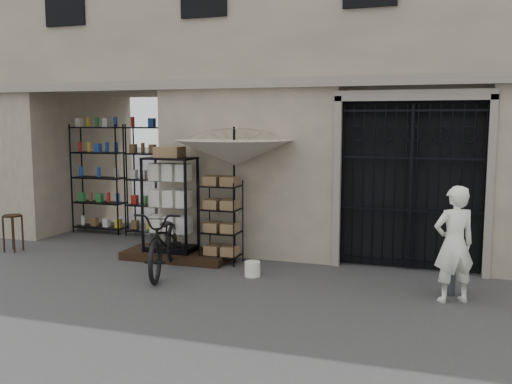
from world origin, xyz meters
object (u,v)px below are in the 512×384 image
(market_umbrella, at_px, (234,146))
(bicycle, at_px, (165,273))
(wire_rack, at_px, (221,223))
(shopkeeper, at_px, (451,301))
(display_cabinet, at_px, (170,209))
(white_bucket, at_px, (252,269))
(wooden_stool, at_px, (13,232))
(steel_bollard, at_px, (451,269))

(market_umbrella, xyz_separation_m, bicycle, (-0.88, -1.02, -2.13))
(wire_rack, xyz_separation_m, shopkeeper, (3.98, -1.02, -0.74))
(display_cabinet, distance_m, wire_rack, 1.03)
(white_bucket, xyz_separation_m, wooden_stool, (-5.08, 0.21, 0.26))
(bicycle, bearing_deg, wooden_stool, 156.23)
(white_bucket, height_order, steel_bollard, steel_bollard)
(steel_bollard, height_order, shopkeeper, steel_bollard)
(white_bucket, distance_m, bicycle, 1.51)
(bicycle, relative_size, steel_bollard, 2.65)
(bicycle, distance_m, wooden_stool, 3.65)
(display_cabinet, relative_size, bicycle, 0.90)
(bicycle, bearing_deg, white_bucket, -6.07)
(market_umbrella, relative_size, bicycle, 1.40)
(wire_rack, relative_size, wooden_stool, 2.05)
(market_umbrella, height_order, wooden_stool, market_umbrella)
(display_cabinet, bearing_deg, white_bucket, -3.75)
(bicycle, bearing_deg, display_cabinet, 95.13)
(bicycle, bearing_deg, shopkeeper, -17.27)
(display_cabinet, height_order, market_umbrella, market_umbrella)
(white_bucket, distance_m, steel_bollard, 3.14)
(bicycle, relative_size, wooden_stool, 2.88)
(display_cabinet, height_order, white_bucket, display_cabinet)
(steel_bollard, bearing_deg, bicycle, -177.16)
(wooden_stool, height_order, shopkeeper, wooden_stool)
(market_umbrella, height_order, steel_bollard, market_umbrella)
(display_cabinet, relative_size, shopkeeper, 1.13)
(white_bucket, xyz_separation_m, steel_bollard, (3.13, -0.04, 0.27))
(bicycle, xyz_separation_m, shopkeeper, (4.63, -0.08, 0.00))
(bicycle, relative_size, shopkeeper, 1.26)
(white_bucket, bearing_deg, bicycle, -169.79)
(market_umbrella, relative_size, white_bucket, 11.35)
(market_umbrella, relative_size, wooden_stool, 4.04)
(display_cabinet, distance_m, market_umbrella, 1.72)
(wire_rack, height_order, white_bucket, wire_rack)
(market_umbrella, height_order, bicycle, market_umbrella)
(shopkeeper, bearing_deg, display_cabinet, -39.19)
(wire_rack, distance_m, shopkeeper, 4.17)
(wire_rack, height_order, bicycle, wire_rack)
(wire_rack, xyz_separation_m, bicycle, (-0.65, -0.94, -0.74))
(market_umbrella, relative_size, steel_bollard, 3.72)
(wire_rack, relative_size, white_bucket, 5.76)
(market_umbrella, bearing_deg, shopkeeper, -16.30)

